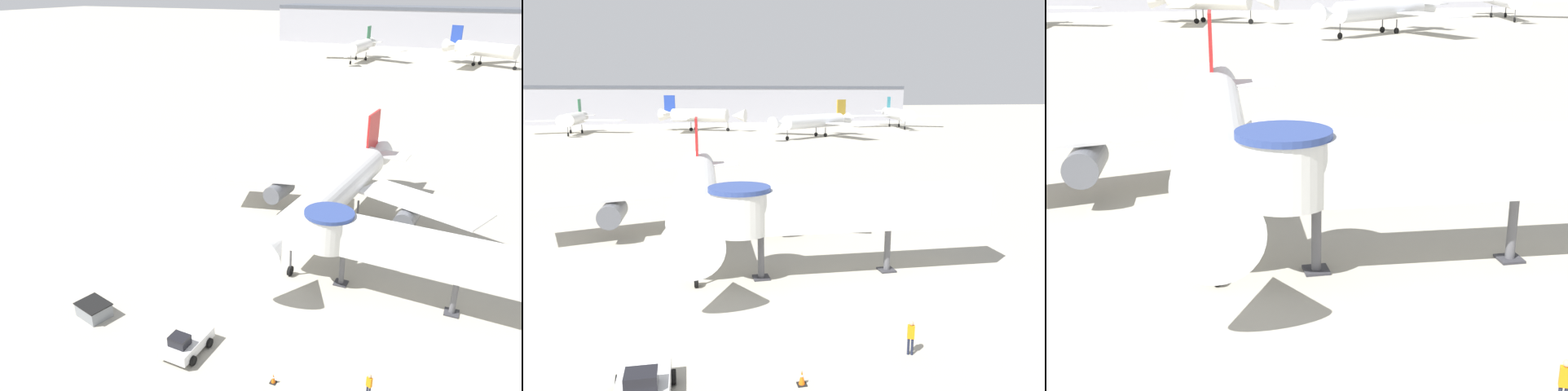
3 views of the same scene
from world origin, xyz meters
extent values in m
plane|color=#A8A393|center=(0.00, 0.00, 0.00)|extent=(800.00, 800.00, 0.00)
cylinder|color=white|center=(2.21, 0.93, 4.29)|extent=(5.01, 21.05, 3.57)
cone|color=white|center=(1.25, -12.86, 4.29)|extent=(3.84, 4.17, 3.57)
cone|color=white|center=(3.01, 12.58, 4.29)|extent=(3.94, 5.60, 3.57)
cube|color=white|center=(-5.63, 4.03, 3.67)|extent=(13.29, 7.71, 0.22)
cube|color=white|center=(10.40, 2.92, 3.67)|extent=(13.39, 9.15, 0.22)
cube|color=#B21E1E|center=(2.99, 12.31, 7.51)|extent=(0.51, 3.93, 4.65)
cube|color=white|center=(3.03, 12.84, 4.92)|extent=(8.67, 3.32, 0.18)
cylinder|color=#565960|center=(-4.72, 2.77, 2.43)|extent=(2.23, 4.05, 1.97)
cylinder|color=#565960|center=(9.32, 1.80, 2.43)|extent=(2.23, 4.05, 1.97)
cylinder|color=#4C4C51|center=(1.50, -9.34, 1.48)|extent=(0.18, 0.18, 2.06)
cylinder|color=black|center=(1.50, -9.34, 0.45)|extent=(0.32, 0.92, 0.90)
cylinder|color=#4C4C51|center=(0.78, 3.64, 1.48)|extent=(0.22, 0.22, 2.06)
cylinder|color=black|center=(0.78, 3.64, 0.45)|extent=(0.46, 0.93, 0.90)
cylinder|color=#4C4C51|center=(3.99, 3.42, 1.48)|extent=(0.22, 0.22, 2.06)
cylinder|color=black|center=(3.99, 3.42, 0.45)|extent=(0.46, 0.93, 0.90)
cube|color=silver|center=(13.10, -9.15, 4.70)|extent=(17.32, 3.49, 2.80)
cylinder|color=silver|center=(4.51, -8.70, 4.70)|extent=(3.90, 3.90, 2.80)
cylinder|color=navy|center=(4.51, -8.70, 6.25)|extent=(4.10, 4.09, 0.30)
cylinder|color=#56565B|center=(5.88, -8.77, 1.65)|extent=(0.44, 0.44, 3.30)
cube|color=#333338|center=(5.88, -8.77, 0.06)|extent=(1.10, 1.10, 0.12)
cylinder|color=#56565B|center=(14.81, -9.24, 1.65)|extent=(0.44, 0.44, 3.30)
cube|color=#333338|center=(14.81, -9.24, 0.06)|extent=(1.10, 1.10, 0.12)
cube|color=silver|center=(-1.28, -21.41, 0.71)|extent=(2.25, 3.79, 0.76)
cube|color=black|center=(-1.31, -22.24, 1.43)|extent=(1.31, 1.08, 0.69)
cylinder|color=black|center=(-2.32, -20.35, 0.33)|extent=(0.36, 0.67, 0.66)
cylinder|color=black|center=(-0.16, -20.43, 0.33)|extent=(0.36, 0.67, 0.66)
cube|color=black|center=(5.32, -21.73, 0.02)|extent=(0.41, 0.41, 0.04)
cone|color=orange|center=(5.32, -21.73, 0.36)|extent=(0.28, 0.28, 0.64)
cylinder|color=white|center=(5.32, -21.73, 0.44)|extent=(0.16, 0.16, 0.08)
cube|color=black|center=(13.40, 2.09, 0.02)|extent=(0.40, 0.40, 0.04)
cone|color=orange|center=(13.40, 2.09, 0.35)|extent=(0.28, 0.28, 0.63)
cylinder|color=white|center=(13.40, 2.09, 0.43)|extent=(0.15, 0.15, 0.08)
cylinder|color=#1E2338|center=(11.15, -20.43, 0.42)|extent=(0.12, 0.12, 0.85)
cylinder|color=#1E2338|center=(10.99, -20.36, 0.42)|extent=(0.12, 0.12, 0.85)
cube|color=orange|center=(11.07, -20.39, 1.18)|extent=(0.39, 0.31, 0.67)
sphere|color=tan|center=(11.07, -20.39, 1.63)|extent=(0.23, 0.23, 0.23)
cylinder|color=silver|center=(78.86, 126.38, 4.64)|extent=(8.50, 24.29, 3.80)
cone|color=silver|center=(75.76, 111.08, 4.64)|extent=(4.56, 4.85, 3.80)
cone|color=silver|center=(81.51, 139.45, 4.64)|extent=(4.86, 6.34, 3.80)
cube|color=silver|center=(70.55, 131.06, 3.97)|extent=(14.88, 7.02, 0.22)
cube|color=silver|center=(88.34, 127.45, 3.97)|extent=(15.17, 11.78, 0.22)
cube|color=#19707F|center=(81.45, 139.17, 8.06)|extent=(1.11, 4.37, 4.94)
cube|color=silver|center=(81.57, 139.73, 5.30)|extent=(10.18, 4.96, 0.18)
cylinder|color=#4C4C51|center=(76.53, 114.89, 1.64)|extent=(0.18, 0.18, 2.19)
cylinder|color=black|center=(76.53, 114.89, 0.55)|extent=(0.47, 1.13, 1.10)
cylinder|color=#4C4C51|center=(77.78, 129.66, 1.64)|extent=(0.22, 0.22, 2.19)
cylinder|color=black|center=(77.78, 129.66, 0.55)|extent=(0.61, 1.16, 1.10)
cylinder|color=#4C4C51|center=(81.13, 128.98, 1.64)|extent=(0.22, 0.22, 2.19)
cylinder|color=black|center=(81.13, 128.98, 0.55)|extent=(0.61, 1.16, 1.10)
cylinder|color=white|center=(-27.02, 121.18, 4.48)|extent=(4.40, 17.02, 3.65)
cone|color=white|center=(-27.55, 109.29, 4.48)|extent=(3.83, 4.18, 3.65)
cone|color=white|center=(-26.58, 130.89, 4.48)|extent=(3.89, 5.64, 3.65)
cube|color=white|center=(-34.96, 123.99, 3.84)|extent=(13.14, 7.39, 0.22)
cube|color=white|center=(-18.85, 123.26, 3.84)|extent=(13.16, 8.33, 0.22)
cube|color=#1E6638|center=(-26.59, 130.61, 7.76)|extent=(0.39, 3.44, 4.75)
cube|color=white|center=(-26.57, 131.16, 5.12)|extent=(8.58, 2.78, 0.18)
cylinder|color=#4C4C51|center=(-27.40, 112.56, 1.60)|extent=(0.18, 0.18, 2.10)
cylinder|color=black|center=(-27.40, 112.56, 0.55)|extent=(0.31, 1.11, 1.10)
cylinder|color=#4C4C51|center=(-28.56, 123.36, 1.60)|extent=(0.22, 0.22, 2.10)
cylinder|color=black|center=(-28.56, 123.36, 0.55)|extent=(0.45, 1.12, 1.10)
cylinder|color=#4C4C51|center=(-25.28, 123.21, 1.60)|extent=(0.22, 0.22, 2.10)
cylinder|color=black|center=(-25.28, 123.21, 0.55)|extent=(0.45, 1.12, 1.10)
cylinder|color=silver|center=(39.48, 94.37, 4.48)|extent=(21.11, 16.84, 3.66)
cone|color=silver|center=(27.20, 85.37, 4.48)|extent=(5.41, 5.33, 3.66)
cone|color=silver|center=(49.99, 102.08, 4.48)|extent=(6.59, 6.20, 3.66)
cube|color=silver|center=(36.40, 103.71, 3.84)|extent=(15.29, 13.08, 0.22)
cube|color=silver|center=(47.46, 88.62, 3.84)|extent=(9.73, 15.94, 0.22)
cube|color=gold|center=(49.77, 101.91, 7.78)|extent=(3.60, 2.73, 4.76)
cube|color=silver|center=(50.21, 102.24, 5.12)|extent=(8.47, 10.03, 0.18)
cylinder|color=#4C4C51|center=(30.25, 87.61, 1.60)|extent=(0.18, 0.18, 2.10)
cylinder|color=black|center=(30.25, 87.61, 0.55)|extent=(1.04, 0.86, 1.10)
cylinder|color=#4C4C51|center=(40.88, 97.44, 1.60)|extent=(0.22, 0.22, 2.10)
cylinder|color=black|center=(40.88, 97.44, 0.55)|extent=(1.12, 0.97, 1.10)
cylinder|color=#4C4C51|center=(42.83, 94.78, 1.60)|extent=(0.22, 0.22, 2.10)
cylinder|color=black|center=(42.83, 94.78, 0.55)|extent=(1.12, 0.97, 1.10)
cylinder|color=white|center=(10.27, 125.84, 4.94)|extent=(18.37, 11.92, 4.08)
cone|color=white|center=(22.01, 119.97, 4.94)|extent=(5.84, 5.66, 4.08)
cone|color=white|center=(0.72, 130.61, 4.94)|extent=(7.30, 6.39, 4.08)
cube|color=white|center=(4.22, 119.42, 4.22)|extent=(6.51, 13.36, 0.22)
cube|color=white|center=(11.77, 134.53, 4.22)|extent=(12.31, 12.39, 0.22)
cube|color=navy|center=(0.99, 130.47, 8.61)|extent=(3.49, 1.91, 5.31)
cube|color=white|center=(0.44, 130.75, 5.65)|extent=(6.26, 8.97, 0.18)
cylinder|color=#4C4C51|center=(18.76, 121.59, 1.72)|extent=(0.18, 0.18, 2.35)
cylinder|color=black|center=(18.76, 121.59, 0.55)|extent=(1.10, 0.72, 1.10)
cylinder|color=#4C4C51|center=(7.38, 125.23, 1.72)|extent=(0.22, 0.22, 2.35)
cylinder|color=black|center=(7.38, 125.23, 0.55)|extent=(1.16, 0.85, 1.10)
cylinder|color=#4C4C51|center=(9.02, 128.51, 1.72)|extent=(0.22, 0.22, 2.35)
cylinder|color=black|center=(9.02, 128.51, 0.55)|extent=(1.16, 0.85, 1.10)
cube|color=#A8A8B2|center=(13.17, 175.00, 6.75)|extent=(174.31, 18.01, 13.50)
cube|color=#4C515B|center=(13.17, 175.00, 14.10)|extent=(174.31, 18.37, 1.20)
camera|label=1|loc=(15.20, -44.87, 23.52)|focal=35.00mm
camera|label=2|loc=(0.15, -40.97, 12.47)|focal=35.00mm
camera|label=3|loc=(-0.18, -37.52, 13.05)|focal=50.00mm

